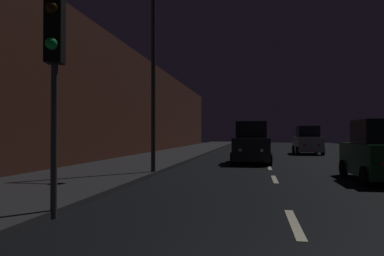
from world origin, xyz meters
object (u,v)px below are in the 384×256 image
at_px(car_parked_right_far, 307,141).
at_px(streetlamp_overhead, 164,27).
at_px(car_parked_right_near, 380,153).
at_px(car_approaching_headlights, 251,144).
at_px(traffic_light_near_left, 54,30).

bearing_deg(car_parked_right_far, streetlamp_overhead, 156.10).
xyz_separation_m(car_parked_right_near, car_parked_right_far, (0.00, 16.77, 0.07)).
bearing_deg(car_parked_right_far, car_approaching_headlights, 157.06).
xyz_separation_m(car_approaching_headlights, car_parked_right_far, (4.18, 9.87, -0.01)).
relative_size(car_approaching_headlights, car_parked_right_far, 1.01).
relative_size(car_parked_right_near, car_parked_right_far, 0.93).
distance_m(streetlamp_overhead, car_approaching_headlights, 8.53).
height_order(car_parked_right_near, car_parked_right_far, car_parked_right_far).
relative_size(traffic_light_near_left, car_approaching_headlights, 1.09).
bearing_deg(streetlamp_overhead, car_approaching_headlights, 64.66).
distance_m(streetlamp_overhead, car_parked_right_near, 8.61).
height_order(car_approaching_headlights, car_parked_right_far, car_approaching_headlights).
relative_size(traffic_light_near_left, streetlamp_overhead, 0.56).
relative_size(traffic_light_near_left, car_parked_right_far, 1.10).
distance_m(car_approaching_headlights, car_parked_right_far, 10.72).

